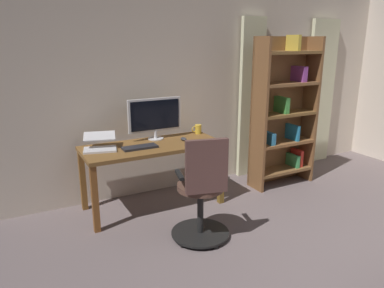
{
  "coord_description": "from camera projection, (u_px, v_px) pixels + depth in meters",
  "views": [
    {
      "loc": [
        2.53,
        1.04,
        1.84
      ],
      "look_at": [
        0.95,
        -1.96,
        0.87
      ],
      "focal_mm": 34.18,
      "sensor_mm": 36.0,
      "label": 1
    }
  ],
  "objects": [
    {
      "name": "back_room_partition",
      "position": [
        218.0,
        85.0,
        4.76
      ],
      "size": [
        5.45,
        0.1,
        2.53
      ],
      "primitive_type": "cube",
      "color": "beige",
      "rests_on": "ground"
    },
    {
      "name": "curtain_left_panel",
      "position": [
        320.0,
        93.0,
        5.49
      ],
      "size": [
        0.5,
        0.06,
        2.12
      ],
      "primitive_type": "cube",
      "color": "beige",
      "rests_on": "ground"
    },
    {
      "name": "curtain_right_panel",
      "position": [
        251.0,
        99.0,
        4.92
      ],
      "size": [
        0.36,
        0.06,
        2.12
      ],
      "primitive_type": "cube",
      "color": "beige",
      "rests_on": "ground"
    },
    {
      "name": "desk",
      "position": [
        153.0,
        153.0,
        4.02
      ],
      "size": [
        1.52,
        0.64,
        0.73
      ],
      "color": "brown",
      "rests_on": "ground"
    },
    {
      "name": "office_chair",
      "position": [
        202.0,
        194.0,
        3.35
      ],
      "size": [
        0.56,
        0.56,
        1.03
      ],
      "rotation": [
        0.0,
        0.0,
        2.89
      ],
      "color": "black",
      "rests_on": "ground"
    },
    {
      "name": "computer_monitor",
      "position": [
        155.0,
        116.0,
        4.15
      ],
      "size": [
        0.63,
        0.18,
        0.47
      ],
      "color": "silver",
      "rests_on": "desk"
    },
    {
      "name": "computer_keyboard",
      "position": [
        140.0,
        147.0,
        3.86
      ],
      "size": [
        0.37,
        0.14,
        0.02
      ],
      "primitive_type": "cube",
      "color": "#232328",
      "rests_on": "desk"
    },
    {
      "name": "laptop",
      "position": [
        100.0,
        144.0,
        3.81
      ],
      "size": [
        0.4,
        0.4,
        0.15
      ],
      "rotation": [
        0.0,
        0.0,
        -0.25
      ],
      "color": "silver",
      "rests_on": "desk"
    },
    {
      "name": "computer_mouse",
      "position": [
        184.0,
        139.0,
        4.16
      ],
      "size": [
        0.06,
        0.1,
        0.04
      ],
      "primitive_type": "ellipsoid",
      "color": "#333338",
      "rests_on": "desk"
    },
    {
      "name": "mug_tea",
      "position": [
        198.0,
        129.0,
        4.46
      ],
      "size": [
        0.13,
        0.08,
        0.11
      ],
      "color": "gold",
      "rests_on": "desk"
    },
    {
      "name": "bookshelf",
      "position": [
        283.0,
        113.0,
        4.65
      ],
      "size": [
        0.86,
        0.3,
        1.89
      ],
      "color": "brown",
      "rests_on": "ground"
    }
  ]
}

